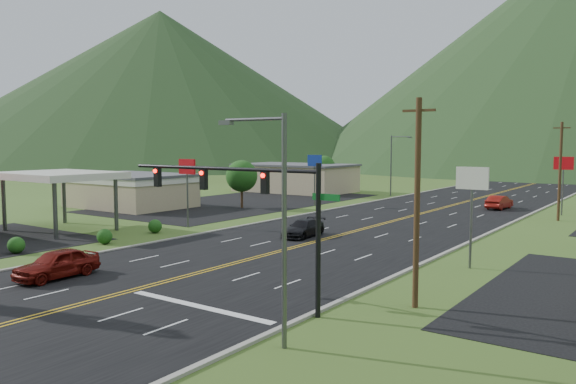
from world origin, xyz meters
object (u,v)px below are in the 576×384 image
Objects in this scene: car_dark_mid at (303,229)px; streetlight_east at (277,214)px; traffic_signal at (249,196)px; gas_canopy at (59,177)px; streetlight_west at (393,161)px; car_red_far at (499,203)px; car_red_near at (57,264)px.

streetlight_east is at bearing -62.35° from car_dark_mid.
streetlight_east reaches higher than traffic_signal.
gas_canopy is 22.50m from car_dark_mid.
streetlight_west reaches higher than car_red_far.
traffic_signal is 1.46× the size of streetlight_east.
streetlight_east is 17.56m from car_red_near.
traffic_signal is 6.17m from streetlight_east.
streetlight_east is at bearing -6.52° from car_red_near.
streetlight_east is 1.83× the size of car_red_far.
streetlight_east reaches higher than gas_canopy.
car_red_near is at bearing -33.27° from gas_canopy.
streetlight_east is at bearing -19.88° from gas_canopy.
streetlight_west reaches higher than car_red_near.
streetlight_west is at bearing 110.86° from streetlight_east.
streetlight_west is 19.94m from car_red_far.
streetlight_east is 1.81× the size of car_red_near.
traffic_signal is 20.19m from car_dark_mid.
car_red_near is 51.69m from car_red_far.
gas_canopy is at bearing -102.13° from streetlight_west.
car_dark_mid is at bearing 77.82° from car_red_near.
traffic_signal reaches higher than car_red_far.
traffic_signal is 1.31× the size of gas_canopy.
gas_canopy is 2.03× the size of car_dark_mid.
car_dark_mid is at bearing 79.63° from car_red_far.
car_red_near reaches higher than car_dark_mid.
traffic_signal is 13.32m from car_red_near.
streetlight_west is (-22.86, 60.00, 0.00)m from streetlight_east.
car_red_far is (8.04, 30.04, 0.09)m from car_dark_mid.
streetlight_east and streetlight_west have the same top height.
gas_canopy is (-10.32, -48.00, -0.31)m from streetlight_west.
car_red_near is at bearing 81.53° from car_red_far.
streetlight_west is 0.90× the size of gas_canopy.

